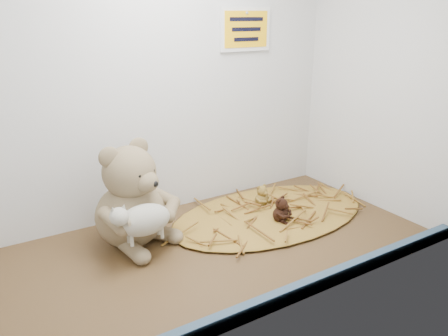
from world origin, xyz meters
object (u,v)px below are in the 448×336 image
toy_lamb (145,220)px  mini_teddy_brown (281,208)px  main_teddy (129,194)px  mini_teddy_tan (262,194)px

toy_lamb → mini_teddy_brown: toy_lamb is taller
main_teddy → mini_teddy_tan: 44.63cm
toy_lamb → mini_teddy_tan: (43.60, 10.00, -6.23)cm
toy_lamb → mini_teddy_brown: bearing=-2.9°
mini_teddy_tan → toy_lamb: bearing=-175.8°
toy_lamb → mini_teddy_brown: size_ratio=2.31×
main_teddy → toy_lamb: bearing=-114.4°
mini_teddy_tan → mini_teddy_brown: mini_teddy_brown is taller
main_teddy → mini_teddy_tan: main_teddy is taller
mini_teddy_tan → mini_teddy_brown: size_ratio=0.93×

